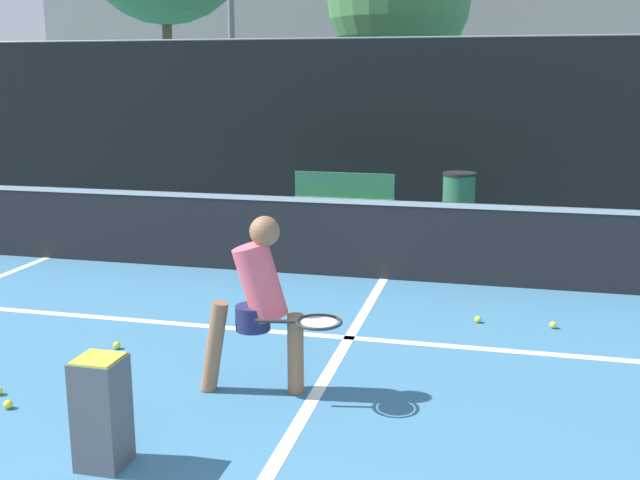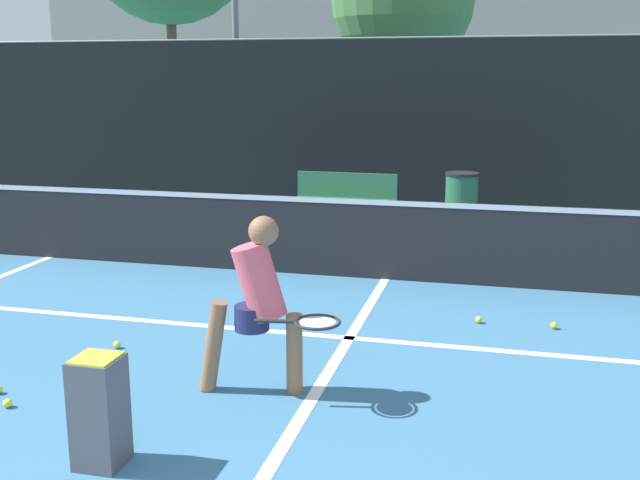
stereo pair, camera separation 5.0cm
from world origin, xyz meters
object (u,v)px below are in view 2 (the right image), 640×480
at_px(courtside_bench, 345,198).
at_px(parked_car, 330,151).
at_px(ball_hopper, 99,409).
at_px(player_practicing, 259,298).
at_px(trash_bin, 461,202).

xyz_separation_m(courtside_bench, parked_car, (-1.55, 5.57, 0.18)).
bearing_deg(parked_car, ball_hopper, -82.88).
relative_size(courtside_bench, parked_car, 0.36).
bearing_deg(parked_car, player_practicing, -79.28).
xyz_separation_m(ball_hopper, parked_car, (-1.65, 13.19, 0.27)).
distance_m(ball_hopper, parked_car, 13.30).
bearing_deg(courtside_bench, parked_car, 106.52).
bearing_deg(player_practicing, trash_bin, 69.91).
distance_m(ball_hopper, courtside_bench, 7.62).
bearing_deg(courtside_bench, player_practicing, -82.75).
bearing_deg(parked_car, courtside_bench, -74.42).
bearing_deg(ball_hopper, player_practicing, 64.71).
xyz_separation_m(ball_hopper, courtside_bench, (-0.10, 7.62, 0.10)).
relative_size(player_practicing, ball_hopper, 1.93).
height_order(courtside_bench, trash_bin, trash_bin).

